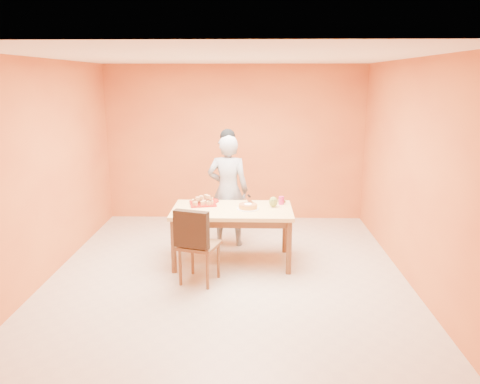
{
  "coord_description": "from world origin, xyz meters",
  "views": [
    {
      "loc": [
        0.31,
        -5.64,
        2.46
      ],
      "look_at": [
        0.15,
        0.3,
        1.01
      ],
      "focal_mm": 35.0,
      "sensor_mm": 36.0,
      "label": 1
    }
  ],
  "objects_px": {
    "pastry_platter": "(203,204)",
    "sponge_cake": "(248,206)",
    "checker_tin": "(282,201)",
    "red_dinner_plate": "(209,201)",
    "egg_ornament": "(273,202)",
    "magenta_glass": "(281,200)",
    "dining_table": "(232,215)",
    "dining_chair": "(199,244)",
    "person": "(228,191)"
  },
  "relations": [
    {
      "from": "pastry_platter",
      "to": "egg_ornament",
      "type": "height_order",
      "value": "egg_ornament"
    },
    {
      "from": "dining_table",
      "to": "checker_tin",
      "type": "relative_size",
      "value": 14.75
    },
    {
      "from": "checker_tin",
      "to": "pastry_platter",
      "type": "bearing_deg",
      "value": -172.46
    },
    {
      "from": "red_dinner_plate",
      "to": "egg_ornament",
      "type": "height_order",
      "value": "egg_ornament"
    },
    {
      "from": "checker_tin",
      "to": "red_dinner_plate",
      "type": "bearing_deg",
      "value": 180.0
    },
    {
      "from": "sponge_cake",
      "to": "dining_chair",
      "type": "bearing_deg",
      "value": -132.29
    },
    {
      "from": "pastry_platter",
      "to": "magenta_glass",
      "type": "bearing_deg",
      "value": 1.72
    },
    {
      "from": "sponge_cake",
      "to": "checker_tin",
      "type": "bearing_deg",
      "value": 38.64
    },
    {
      "from": "dining_chair",
      "to": "magenta_glass",
      "type": "bearing_deg",
      "value": 58.2
    },
    {
      "from": "pastry_platter",
      "to": "checker_tin",
      "type": "xyz_separation_m",
      "value": [
        1.1,
        0.15,
        0.01
      ]
    },
    {
      "from": "person",
      "to": "pastry_platter",
      "type": "xyz_separation_m",
      "value": [
        -0.32,
        -0.5,
        -0.07
      ]
    },
    {
      "from": "egg_ornament",
      "to": "red_dinner_plate",
      "type": "bearing_deg",
      "value": 171.66
    },
    {
      "from": "dining_table",
      "to": "pastry_platter",
      "type": "bearing_deg",
      "value": 153.8
    },
    {
      "from": "dining_table",
      "to": "dining_chair",
      "type": "xyz_separation_m",
      "value": [
        -0.38,
        -0.67,
        -0.16
      ]
    },
    {
      "from": "dining_chair",
      "to": "pastry_platter",
      "type": "bearing_deg",
      "value": 109.87
    },
    {
      "from": "dining_chair",
      "to": "red_dinner_plate",
      "type": "relative_size",
      "value": 3.49
    },
    {
      "from": "pastry_platter",
      "to": "sponge_cake",
      "type": "xyz_separation_m",
      "value": [
        0.63,
        -0.23,
        0.03
      ]
    },
    {
      "from": "dining_chair",
      "to": "person",
      "type": "xyz_separation_m",
      "value": [
        0.28,
        1.38,
        0.33
      ]
    },
    {
      "from": "person",
      "to": "pastry_platter",
      "type": "distance_m",
      "value": 0.6
    },
    {
      "from": "dining_table",
      "to": "pastry_platter",
      "type": "relative_size",
      "value": 4.59
    },
    {
      "from": "red_dinner_plate",
      "to": "dining_table",
      "type": "bearing_deg",
      "value": -45.64
    },
    {
      "from": "egg_ornament",
      "to": "person",
      "type": "bearing_deg",
      "value": 144.15
    },
    {
      "from": "red_dinner_plate",
      "to": "sponge_cake",
      "type": "distance_m",
      "value": 0.67
    },
    {
      "from": "pastry_platter",
      "to": "sponge_cake",
      "type": "height_order",
      "value": "sponge_cake"
    },
    {
      "from": "person",
      "to": "dining_chair",
      "type": "bearing_deg",
      "value": 82.96
    },
    {
      "from": "dining_chair",
      "to": "dining_table",
      "type": "bearing_deg",
      "value": 77.95
    },
    {
      "from": "pastry_platter",
      "to": "magenta_glass",
      "type": "height_order",
      "value": "magenta_glass"
    },
    {
      "from": "dining_chair",
      "to": "pastry_platter",
      "type": "relative_size",
      "value": 2.78
    },
    {
      "from": "person",
      "to": "red_dinner_plate",
      "type": "distance_m",
      "value": 0.44
    },
    {
      "from": "dining_table",
      "to": "red_dinner_plate",
      "type": "height_order",
      "value": "red_dinner_plate"
    },
    {
      "from": "pastry_platter",
      "to": "sponge_cake",
      "type": "relative_size",
      "value": 1.41
    },
    {
      "from": "dining_table",
      "to": "checker_tin",
      "type": "bearing_deg",
      "value": 27.24
    },
    {
      "from": "dining_chair",
      "to": "checker_tin",
      "type": "height_order",
      "value": "dining_chair"
    },
    {
      "from": "person",
      "to": "red_dinner_plate",
      "type": "bearing_deg",
      "value": 59.79
    },
    {
      "from": "pastry_platter",
      "to": "red_dinner_plate",
      "type": "bearing_deg",
      "value": 62.93
    },
    {
      "from": "dining_table",
      "to": "person",
      "type": "distance_m",
      "value": 0.73
    },
    {
      "from": "magenta_glass",
      "to": "pastry_platter",
      "type": "bearing_deg",
      "value": -178.28
    },
    {
      "from": "dining_table",
      "to": "magenta_glass",
      "type": "bearing_deg",
      "value": 19.53
    },
    {
      "from": "magenta_glass",
      "to": "checker_tin",
      "type": "distance_m",
      "value": 0.12
    },
    {
      "from": "person",
      "to": "egg_ornament",
      "type": "height_order",
      "value": "person"
    },
    {
      "from": "pastry_platter",
      "to": "magenta_glass",
      "type": "relative_size",
      "value": 3.17
    },
    {
      "from": "dining_chair",
      "to": "checker_tin",
      "type": "distance_m",
      "value": 1.49
    },
    {
      "from": "dining_chair",
      "to": "magenta_glass",
      "type": "xyz_separation_m",
      "value": [
        1.05,
        0.91,
        0.31
      ]
    },
    {
      "from": "pastry_platter",
      "to": "red_dinner_plate",
      "type": "xyz_separation_m",
      "value": [
        0.07,
        0.15,
        -0.0
      ]
    },
    {
      "from": "sponge_cake",
      "to": "magenta_glass",
      "type": "xyz_separation_m",
      "value": [
        0.46,
        0.26,
        0.01
      ]
    },
    {
      "from": "red_dinner_plate",
      "to": "checker_tin",
      "type": "height_order",
      "value": "checker_tin"
    },
    {
      "from": "checker_tin",
      "to": "sponge_cake",
      "type": "bearing_deg",
      "value": -141.36
    },
    {
      "from": "dining_chair",
      "to": "magenta_glass",
      "type": "distance_m",
      "value": 1.42
    },
    {
      "from": "dining_chair",
      "to": "egg_ornament",
      "type": "height_order",
      "value": "dining_chair"
    },
    {
      "from": "dining_chair",
      "to": "egg_ornament",
      "type": "distance_m",
      "value": 1.24
    }
  ]
}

